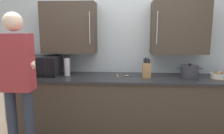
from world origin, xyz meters
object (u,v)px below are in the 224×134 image
object	(u,v)px
microwave_oven	(39,65)
fruit_bowl	(219,75)
stock_pot	(189,72)
knife_block	(146,70)
thermos_flask	(67,66)
wooden_spoon	(122,76)
person_figure	(17,78)

from	to	relation	value
microwave_oven	fruit_bowl	world-z (taller)	microwave_oven
stock_pot	fruit_bowl	size ratio (longest dim) A/B	1.49
knife_block	fruit_bowl	world-z (taller)	knife_block
microwave_oven	thermos_flask	bearing A→B (deg)	-2.34
knife_block	fruit_bowl	distance (m)	1.02
knife_block	microwave_oven	bearing A→B (deg)	178.35
wooden_spoon	person_figure	size ratio (longest dim) A/B	0.13
microwave_oven	fruit_bowl	size ratio (longest dim) A/B	2.44
thermos_flask	stock_pot	xyz separation A→B (m)	(1.76, -0.04, -0.06)
knife_block	fruit_bowl	bearing A→B (deg)	0.56
knife_block	fruit_bowl	xyz separation A→B (m)	(1.01, 0.01, -0.07)
knife_block	stock_pot	xyz separation A→B (m)	(0.60, -0.01, -0.02)
wooden_spoon	knife_block	bearing A→B (deg)	-4.32
wooden_spoon	stock_pot	world-z (taller)	stock_pot
microwave_oven	stock_pot	xyz separation A→B (m)	(2.20, -0.06, -0.05)
microwave_oven	thermos_flask	xyz separation A→B (m)	(0.44, -0.02, 0.01)
microwave_oven	knife_block	bearing A→B (deg)	-1.65
microwave_oven	knife_block	world-z (taller)	same
thermos_flask	microwave_oven	bearing A→B (deg)	177.66
thermos_flask	stock_pot	distance (m)	1.76
wooden_spoon	person_figure	xyz separation A→B (m)	(-1.12, -0.84, 0.14)
stock_pot	person_figure	bearing A→B (deg)	-158.72
knife_block	fruit_bowl	size ratio (longest dim) A/B	1.24
person_figure	wooden_spoon	bearing A→B (deg)	36.85
wooden_spoon	microwave_oven	bearing A→B (deg)	179.09
microwave_oven	stock_pot	distance (m)	2.20
fruit_bowl	stock_pot	bearing A→B (deg)	-177.04
thermos_flask	person_figure	size ratio (longest dim) A/B	0.17
thermos_flask	person_figure	bearing A→B (deg)	-109.95
microwave_oven	thermos_flask	distance (m)	0.44
microwave_oven	fruit_bowl	xyz separation A→B (m)	(2.61, -0.04, -0.10)
knife_block	person_figure	distance (m)	1.68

